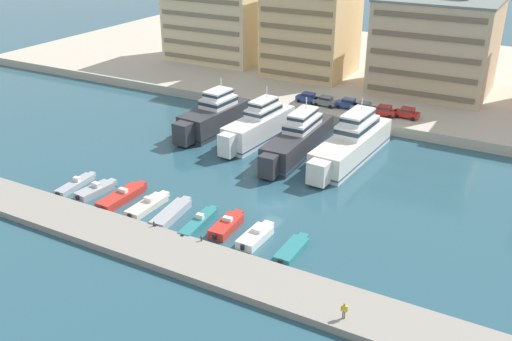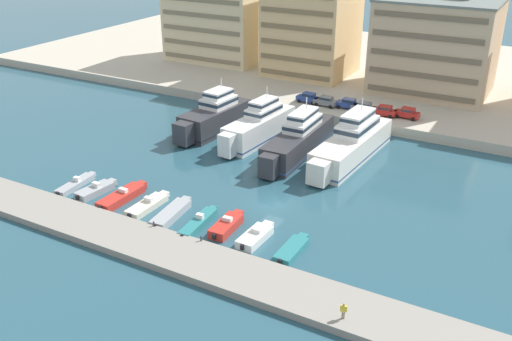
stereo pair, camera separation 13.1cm
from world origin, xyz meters
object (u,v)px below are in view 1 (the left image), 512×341
object	(u,v)px
car_grey_center_left	(363,107)
motorboat_red_mid_left	(122,196)
motorboat_cream_center_left	(148,205)
motorboat_red_mid_right	(227,225)
yacht_charcoal_mid_left	(298,139)
car_red_center	(384,110)
yacht_white_left	(259,126)
motorboat_grey_left	(96,190)
motorboat_grey_far_left	(76,184)
car_grey_left	(325,101)
motorboat_teal_center_right	(199,223)
motorboat_teal_far_right	(292,249)
car_blue_far_left	(308,97)
car_red_center_right	(407,112)
motorboat_white_right	(256,236)
motorboat_grey_center	(172,213)
car_blue_mid_left	(348,103)
pedestrian_near_edge	(344,310)
yacht_ivory_center_left	(352,143)
yacht_charcoal_far_left	(214,117)

from	to	relation	value
car_grey_center_left	motorboat_red_mid_left	bearing A→B (deg)	-111.77
motorboat_cream_center_left	motorboat_red_mid_right	size ratio (longest dim) A/B	1.13
yacht_charcoal_mid_left	car_red_center	size ratio (longest dim) A/B	4.99
yacht_white_left	motorboat_grey_left	bearing A→B (deg)	-110.37
motorboat_red_mid_right	motorboat_red_mid_left	bearing A→B (deg)	-179.08
motorboat_grey_far_left	motorboat_cream_center_left	xyz separation A→B (m)	(12.03, 0.02, 0.02)
motorboat_grey_left	motorboat_cream_center_left	bearing A→B (deg)	1.03
car_grey_left	yacht_charcoal_mid_left	bearing A→B (deg)	-79.95
motorboat_teal_center_right	car_grey_center_left	xyz separation A→B (m)	(4.76, 43.10, 2.18)
yacht_white_left	motorboat_teal_far_right	bearing A→B (deg)	-54.92
yacht_white_left	car_grey_center_left	world-z (taller)	yacht_white_left
car_grey_left	car_red_center	size ratio (longest dim) A/B	1.00
car_grey_center_left	car_blue_far_left	bearing A→B (deg)	178.71
motorboat_grey_far_left	car_red_center_right	world-z (taller)	car_red_center_right
motorboat_teal_far_right	car_red_center_right	distance (m)	43.50
motorboat_grey_left	motorboat_teal_far_right	bearing A→B (deg)	-0.40
yacht_charcoal_mid_left	car_red_center_right	bearing A→B (deg)	59.75
yacht_white_left	car_red_center	world-z (taller)	yacht_white_left
motorboat_red_mid_left	motorboat_white_right	bearing A→B (deg)	-0.47
yacht_charcoal_mid_left	motorboat_grey_left	bearing A→B (deg)	-125.60
motorboat_cream_center_left	car_grey_center_left	xyz separation A→B (m)	(12.74, 42.43, 2.23)
motorboat_teal_center_right	motorboat_grey_center	bearing A→B (deg)	176.61
motorboat_cream_center_left	yacht_white_left	bearing A→B (deg)	87.06
motorboat_grey_center	motorboat_teal_center_right	bearing A→B (deg)	-3.39
car_grey_center_left	car_red_center_right	distance (m)	7.35
motorboat_red_mid_left	car_grey_left	distance (m)	43.49
motorboat_cream_center_left	motorboat_white_right	xyz separation A→B (m)	(15.23, -0.08, 0.08)
motorboat_cream_center_left	car_blue_mid_left	size ratio (longest dim) A/B	1.74
motorboat_grey_left	car_grey_left	distance (m)	44.86
motorboat_teal_far_right	motorboat_grey_center	bearing A→B (deg)	-179.74
car_red_center_right	car_grey_left	bearing A→B (deg)	-177.08
yacht_white_left	car_blue_far_left	bearing A→B (deg)	86.78
car_grey_left	motorboat_grey_left	bearing A→B (deg)	-108.45
car_blue_far_left	car_blue_mid_left	size ratio (longest dim) A/B	1.01
car_red_center	car_red_center_right	size ratio (longest dim) A/B	0.99
motorboat_grey_far_left	pedestrian_near_edge	bearing A→B (deg)	-12.13
motorboat_cream_center_left	car_grey_left	xyz separation A→B (m)	(5.80, 42.36, 2.23)
yacht_white_left	car_blue_mid_left	bearing A→B (deg)	63.64
motorboat_white_right	motorboat_teal_far_right	xyz separation A→B (m)	(4.61, -0.27, -0.13)
motorboat_grey_center	car_red_center	bearing A→B (deg)	73.73
yacht_ivory_center_left	car_grey_left	bearing A→B (deg)	123.98
motorboat_teal_center_right	pedestrian_near_edge	size ratio (longest dim) A/B	4.82
yacht_white_left	car_grey_left	world-z (taller)	yacht_white_left
motorboat_cream_center_left	motorboat_red_mid_right	bearing A→B (deg)	1.66
yacht_charcoal_far_left	yacht_white_left	distance (m)	8.42
motorboat_grey_center	motorboat_white_right	distance (m)	11.31
yacht_ivory_center_left	motorboat_red_mid_left	size ratio (longest dim) A/B	2.75
yacht_white_left	pedestrian_near_edge	distance (m)	44.40
motorboat_white_right	car_grey_left	xyz separation A→B (m)	(-9.43, 42.44, 2.14)
motorboat_teal_far_right	car_red_center	bearing A→B (deg)	94.62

